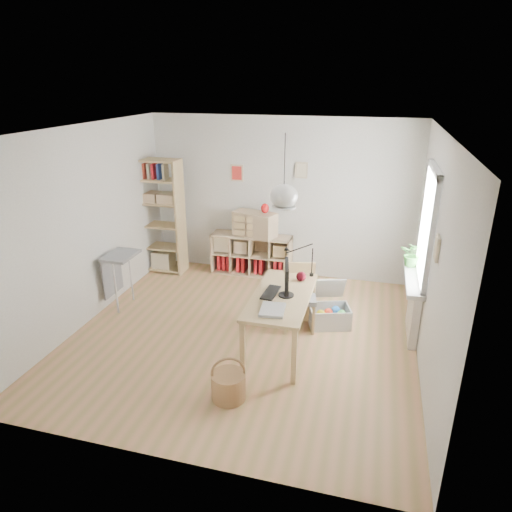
% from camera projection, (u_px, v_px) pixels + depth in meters
% --- Properties ---
extents(ground, '(4.50, 4.50, 0.00)m').
position_uv_depth(ground, '(243.00, 335.00, 6.18)').
color(ground, tan).
rests_on(ground, ground).
extents(room_shell, '(4.50, 4.50, 4.50)m').
position_uv_depth(room_shell, '(284.00, 196.00, 5.19)').
color(room_shell, silver).
rests_on(room_shell, ground).
extents(window_unit, '(0.07, 1.16, 1.46)m').
position_uv_depth(window_unit, '(429.00, 226.00, 5.62)').
color(window_unit, white).
rests_on(window_unit, ground).
extents(radiator, '(0.10, 0.80, 0.80)m').
position_uv_depth(radiator, '(414.00, 308.00, 6.05)').
color(radiator, white).
rests_on(radiator, ground).
extents(windowsill, '(0.22, 1.20, 0.06)m').
position_uv_depth(windowsill, '(414.00, 279.00, 5.90)').
color(windowsill, silver).
rests_on(windowsill, radiator).
extents(desk, '(0.70, 1.50, 0.75)m').
position_uv_depth(desk, '(282.00, 301.00, 5.68)').
color(desk, tan).
rests_on(desk, ground).
extents(cube_shelf, '(1.40, 0.38, 0.72)m').
position_uv_depth(cube_shelf, '(251.00, 257.00, 8.06)').
color(cube_shelf, '#D5B88C').
rests_on(cube_shelf, ground).
extents(tall_bookshelf, '(0.80, 0.38, 2.00)m').
position_uv_depth(tall_bookshelf, '(159.00, 212.00, 7.90)').
color(tall_bookshelf, tan).
rests_on(tall_bookshelf, ground).
extents(side_table, '(0.40, 0.55, 0.85)m').
position_uv_depth(side_table, '(118.00, 265.00, 6.75)').
color(side_table, '#9B9B9E').
rests_on(side_table, ground).
extents(chair, '(0.52, 0.52, 0.90)m').
position_uv_depth(chair, '(299.00, 292.00, 6.25)').
color(chair, '#9B9B9E').
rests_on(chair, ground).
extents(wicker_basket, '(0.37, 0.37, 0.51)m').
position_uv_depth(wicker_basket, '(228.00, 385.00, 4.91)').
color(wicker_basket, '#956943').
rests_on(wicker_basket, ground).
extents(storage_chest, '(0.72, 0.77, 0.59)m').
position_uv_depth(storage_chest, '(329.00, 311.00, 6.41)').
color(storage_chest, silver).
rests_on(storage_chest, ground).
extents(monitor, '(0.19, 0.48, 0.42)m').
position_uv_depth(monitor, '(287.00, 278.00, 5.53)').
color(monitor, black).
rests_on(monitor, desk).
extents(keyboard, '(0.18, 0.43, 0.02)m').
position_uv_depth(keyboard, '(271.00, 293.00, 5.68)').
color(keyboard, black).
rests_on(keyboard, desk).
extents(task_lamp, '(0.40, 0.15, 0.42)m').
position_uv_depth(task_lamp, '(297.00, 256.00, 6.07)').
color(task_lamp, black).
rests_on(task_lamp, desk).
extents(yarn_ball, '(0.13, 0.13, 0.13)m').
position_uv_depth(yarn_ball, '(301.00, 276.00, 6.00)').
color(yarn_ball, '#4E0A17').
rests_on(yarn_ball, desk).
extents(paper_tray, '(0.31, 0.37, 0.03)m').
position_uv_depth(paper_tray, '(273.00, 310.00, 5.24)').
color(paper_tray, silver).
rests_on(paper_tray, desk).
extents(drawer_chest, '(0.79, 0.53, 0.42)m').
position_uv_depth(drawer_chest, '(255.00, 224.00, 7.77)').
color(drawer_chest, '#D5B88C').
rests_on(drawer_chest, cube_shelf).
extents(red_vase, '(0.14, 0.14, 0.16)m').
position_uv_depth(red_vase, '(265.00, 208.00, 7.62)').
color(red_vase, '#A50D0E').
rests_on(red_vase, drawer_chest).
extents(potted_plant, '(0.40, 0.38, 0.35)m').
position_uv_depth(potted_plant, '(413.00, 254.00, 6.15)').
color(potted_plant, '#2D6827').
rests_on(potted_plant, windowsill).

